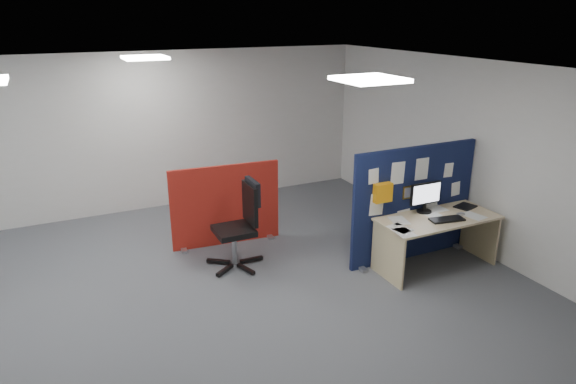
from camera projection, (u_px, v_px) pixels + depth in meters
name	position (u px, v px, depth m)	size (l,w,h in m)	color
floor	(164.00, 313.00, 5.94)	(9.00, 9.00, 0.00)	#55585D
ceiling	(142.00, 76.00, 5.05)	(9.00, 7.00, 0.02)	white
wall_back	(110.00, 136.00, 8.47)	(9.00, 0.02, 2.70)	silver
wall_right	(471.00, 156.00, 7.33)	(0.02, 7.00, 2.70)	silver
ceiling_lights	(162.00, 71.00, 5.76)	(4.10, 4.10, 0.04)	white
navy_divider	(412.00, 203.00, 7.04)	(1.96, 0.30, 1.62)	#0E1035
main_desk	(435.00, 228.00, 6.87)	(1.63, 0.72, 0.73)	#D0BF85
monitor_main	(426.00, 196.00, 6.88)	(0.48, 0.20, 0.42)	black
keyboard	(447.00, 219.00, 6.67)	(0.45, 0.18, 0.03)	black
mouse	(461.00, 214.00, 6.83)	(0.10, 0.06, 0.03)	#A3A3A9
paper_tray	(465.00, 206.00, 7.13)	(0.28, 0.22, 0.01)	black
red_divider	(226.00, 206.00, 7.55)	(1.62, 0.30, 1.22)	#A21A14
office_chair	(242.00, 219.00, 6.87)	(0.75, 0.79, 1.18)	black
desk_papers	(424.00, 219.00, 6.70)	(1.43, 0.80, 0.00)	white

